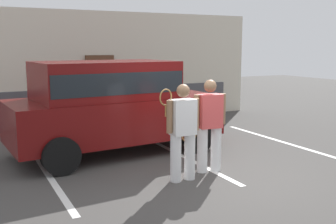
# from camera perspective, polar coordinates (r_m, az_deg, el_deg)

# --- Properties ---
(ground_plane) EXTENTS (40.00, 40.00, 0.00)m
(ground_plane) POSITION_cam_1_polar(r_m,az_deg,el_deg) (7.54, 5.98, -9.07)
(ground_plane) COLOR #423F3D
(parking_stripe_0) EXTENTS (0.12, 4.40, 0.01)m
(parking_stripe_0) POSITION_cam_1_polar(r_m,az_deg,el_deg) (7.98, -16.62, -8.37)
(parking_stripe_0) COLOR silver
(parking_stripe_0) RESTS_ON ground_plane
(parking_stripe_1) EXTENTS (0.12, 4.40, 0.01)m
(parking_stripe_1) POSITION_cam_1_polar(r_m,az_deg,el_deg) (8.89, 1.99, -6.17)
(parking_stripe_1) COLOR silver
(parking_stripe_1) RESTS_ON ground_plane
(parking_stripe_2) EXTENTS (0.12, 4.40, 0.01)m
(parking_stripe_2) POSITION_cam_1_polar(r_m,az_deg,el_deg) (10.53, 15.86, -4.08)
(parking_stripe_2) COLOR silver
(parking_stripe_2) RESTS_ON ground_plane
(house_frontage) EXTENTS (10.46, 0.40, 3.44)m
(house_frontage) POSITION_cam_1_polar(r_m,az_deg,el_deg) (12.90, -9.12, 5.80)
(house_frontage) COLOR beige
(house_frontage) RESTS_ON ground_plane
(parked_suv) EXTENTS (4.74, 2.46, 2.05)m
(parked_suv) POSITION_cam_1_polar(r_m,az_deg,el_deg) (8.97, -7.98, 1.35)
(parked_suv) COLOR #590C0C
(parked_suv) RESTS_ON ground_plane
(tennis_player_man) EXTENTS (0.78, 0.28, 1.72)m
(tennis_player_man) POSITION_cam_1_polar(r_m,az_deg,el_deg) (7.09, 2.09, -2.67)
(tennis_player_man) COLOR white
(tennis_player_man) RESTS_ON ground_plane
(tennis_player_woman) EXTENTS (0.90, 0.32, 1.76)m
(tennis_player_woman) POSITION_cam_1_polar(r_m,az_deg,el_deg) (7.64, 5.85, -1.79)
(tennis_player_woman) COLOR white
(tennis_player_woman) RESTS_ON ground_plane
(potted_plant_by_porch) EXTENTS (0.59, 0.59, 0.78)m
(potted_plant_by_porch) POSITION_cam_1_polar(r_m,az_deg,el_deg) (12.96, 3.23, 0.66)
(potted_plant_by_porch) COLOR #9E5638
(potted_plant_by_porch) RESTS_ON ground_plane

